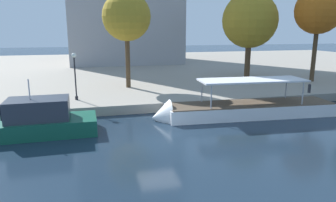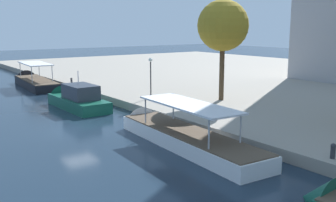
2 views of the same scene
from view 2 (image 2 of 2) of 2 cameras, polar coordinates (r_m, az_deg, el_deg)
name	(u,v)px [view 2 (image 2 of 2)]	position (r m, az deg, el deg)	size (l,w,h in m)	color
ground_plane	(79,130)	(31.85, -12.60, -4.08)	(220.00, 220.00, 0.00)	#192838
dock_promenade	(333,87)	(54.87, 22.49, 1.92)	(120.00, 55.00, 0.77)	gray
tour_boat_0	(34,83)	(56.43, -18.55, 2.46)	(13.23, 3.96, 4.31)	black
motor_yacht_1	(76,100)	(40.63, -13.08, 0.07)	(9.58, 3.11, 4.79)	#14513D
tour_boat_2	(180,138)	(27.49, 1.76, -5.36)	(14.83, 3.84, 4.06)	white
mooring_bollard_0	(71,80)	(51.99, -13.63, 2.87)	(0.28, 0.28, 0.76)	#2D2D33
mooring_bollard_1	(333,150)	(23.87, 22.52, -6.54)	(0.30, 0.30, 0.87)	#2D2D33
lamp_post	(151,73)	(40.33, -2.49, 4.03)	(0.40, 0.40, 4.06)	black
tree_3	(223,25)	(39.10, 7.83, 10.66)	(4.92, 4.92, 9.71)	#4C3823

